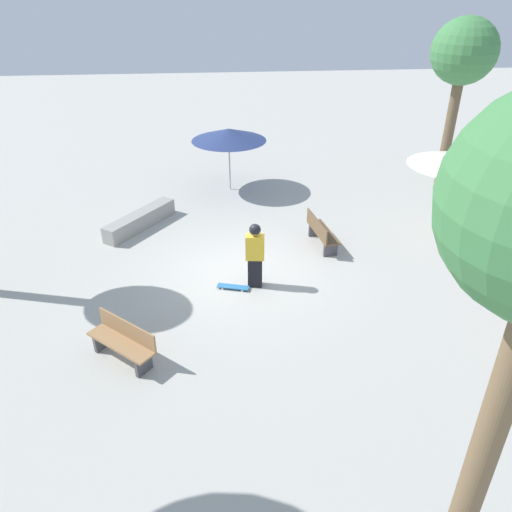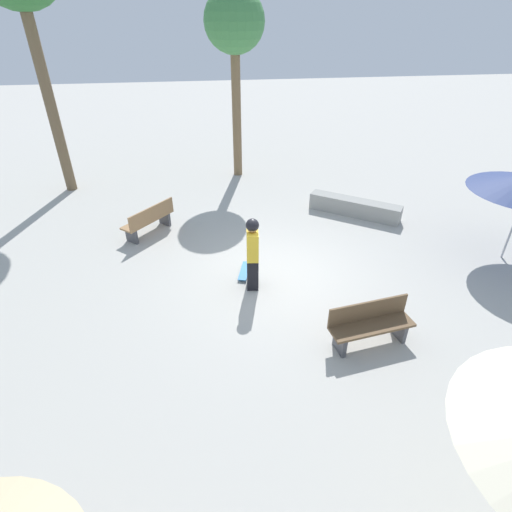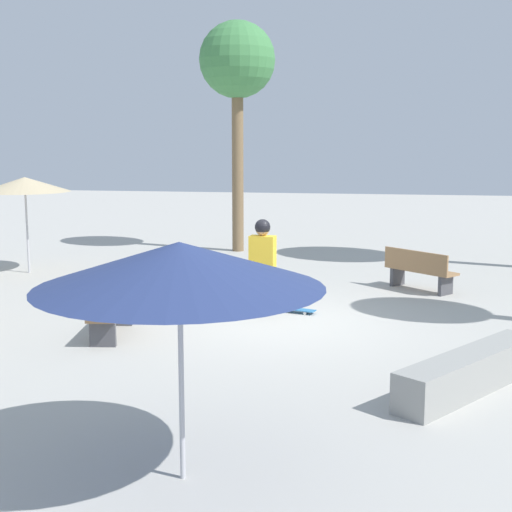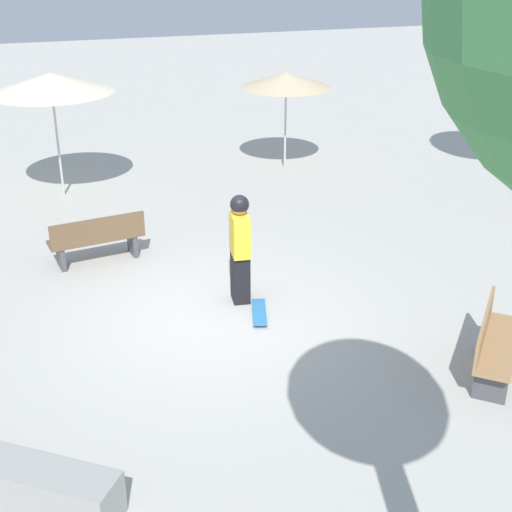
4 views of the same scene
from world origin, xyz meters
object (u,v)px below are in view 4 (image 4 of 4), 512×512
object	(u,v)px
skater_main	(240,245)
shade_umbrella_cream	(51,83)
skateboard	(259,312)
shade_umbrella_tan	(286,80)
bench_far	(97,239)
bench_near	(494,344)

from	to	relation	value
skater_main	shade_umbrella_cream	size ratio (longest dim) A/B	0.66
skateboard	shade_umbrella_tan	size ratio (longest dim) A/B	0.37
bench_far	shade_umbrella_tan	size ratio (longest dim) A/B	0.73
skater_main	bench_near	distance (m)	3.84
skateboard	shade_umbrella_tan	xyz separation A→B (m)	(6.64, -2.84, 2.02)
skater_main	shade_umbrella_tan	xyz separation A→B (m)	(6.08, -2.96, 1.16)
skater_main	shade_umbrella_cream	bearing A→B (deg)	-152.02
skater_main	bench_far	xyz separation A→B (m)	(2.07, 1.91, -0.50)
skater_main	skateboard	bearing A→B (deg)	18.71
skater_main	shade_umbrella_cream	world-z (taller)	shade_umbrella_cream
skater_main	bench_far	world-z (taller)	skater_main
bench_far	shade_umbrella_tan	world-z (taller)	shade_umbrella_tan
bench_near	shade_umbrella_tan	world-z (taller)	shade_umbrella_tan
bench_far	shade_umbrella_tan	distance (m)	6.52
bench_near	shade_umbrella_tan	size ratio (longest dim) A/B	0.66
bench_near	shade_umbrella_cream	world-z (taller)	shade_umbrella_cream
skater_main	bench_near	world-z (taller)	skater_main
bench_near	bench_far	xyz separation A→B (m)	(4.96, 4.38, 0.00)
bench_near	bench_far	world-z (taller)	same
shade_umbrella_cream	skater_main	bearing A→B (deg)	-158.86
skateboard	bench_near	world-z (taller)	bench_near
shade_umbrella_cream	shade_umbrella_tan	xyz separation A→B (m)	(0.33, -5.18, -0.31)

